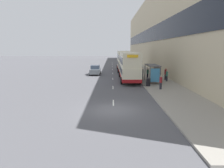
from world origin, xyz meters
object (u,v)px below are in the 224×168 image
pedestrian_at_shelter (161,82)px  pedestrian_1 (167,76)px  pedestrian_4 (148,73)px  bus_shelter (155,70)px  double_decker_bus_ahead (124,60)px  double_decker_bus_near (129,66)px  litter_bin (149,82)px  car_0 (96,70)px  pedestrian_2 (143,73)px  pedestrian_3 (166,74)px

pedestrian_at_shelter → pedestrian_1: 6.19m
pedestrian_1 → pedestrian_4: bearing=135.9°
bus_shelter → double_decker_bus_ahead: size_ratio=0.37×
double_decker_bus_near → pedestrian_1: (5.45, -1.65, -1.31)m
pedestrian_at_shelter → double_decker_bus_ahead: bearing=98.9°
double_decker_bus_ahead → pedestrian_at_shelter: 20.82m
double_decker_bus_near → litter_bin: (2.08, -5.41, -1.62)m
car_0 → pedestrian_at_shelter: pedestrian_at_shelter is taller
bus_shelter → litter_bin: 3.16m
double_decker_bus_near → litter_bin: 6.02m
double_decker_bus_ahead → pedestrian_2: (2.29, -12.12, -1.28)m
double_decker_bus_near → pedestrian_4: size_ratio=6.22×
double_decker_bus_ahead → pedestrian_at_shelter: double_decker_bus_ahead is taller
double_decker_bus_ahead → pedestrian_1: (5.50, -14.77, -1.31)m
bus_shelter → double_decker_bus_ahead: 16.24m
pedestrian_3 → litter_bin: size_ratio=1.75×
double_decker_bus_near → litter_bin: size_ratio=10.22×
pedestrian_1 → pedestrian_4: size_ratio=0.95×
pedestrian_2 → car_0: bearing=144.5°
double_decker_bus_near → pedestrian_1: 5.84m
car_0 → pedestrian_1: car_0 is taller
car_0 → double_decker_bus_ahead: bearing=-131.7°
double_decker_bus_near → car_0: 8.95m
car_0 → pedestrian_1: size_ratio=2.52×
pedestrian_3 → litter_bin: bearing=-124.9°
double_decker_bus_ahead → car_0: double_decker_bus_ahead is taller
double_decker_bus_near → car_0: size_ratio=2.60×
pedestrian_3 → pedestrian_at_shelter: bearing=-109.0°
double_decker_bus_ahead → pedestrian_2: double_decker_bus_ahead is taller
car_0 → pedestrian_at_shelter: (8.93, -14.12, 0.11)m
car_0 → pedestrian_2: size_ratio=2.43×
car_0 → litter_bin: car_0 is taller
double_decker_bus_near → pedestrian_2: 2.77m
double_decker_bus_near → pedestrian_2: bearing=24.0°
double_decker_bus_near → litter_bin: double_decker_bus_near is taller
pedestrian_2 → litter_bin: (-0.17, -6.41, -0.34)m
double_decker_bus_near → pedestrian_at_shelter: 8.16m
pedestrian_3 → litter_bin: pedestrian_3 is taller
pedestrian_1 → litter_bin: bearing=-131.9°
double_decker_bus_ahead → litter_bin: size_ratio=10.96×
pedestrian_4 → car_0: bearing=145.6°
double_decker_bus_near → pedestrian_2: (2.24, 1.00, -1.28)m
pedestrian_2 → pedestrian_4: pedestrian_4 is taller
double_decker_bus_near → pedestrian_3: double_decker_bus_near is taller
pedestrian_at_shelter → pedestrian_4: size_ratio=0.96×
bus_shelter → litter_bin: bearing=-114.8°
pedestrian_3 → litter_bin: (-3.53, -5.07, -0.41)m
bus_shelter → pedestrian_4: (-0.26, 3.45, -0.85)m
pedestrian_3 → pedestrian_2: bearing=158.2°
pedestrian_2 → pedestrian_3: size_ratio=0.92×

